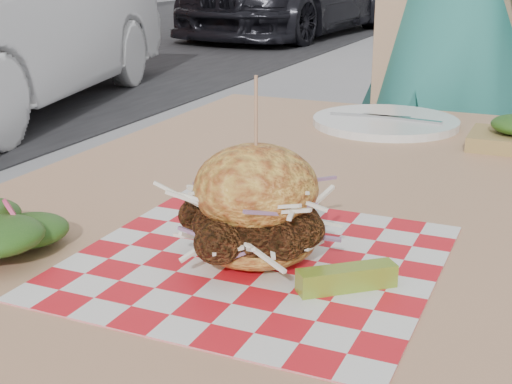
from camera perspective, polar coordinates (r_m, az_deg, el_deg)
diner at (r=2.02m, az=15.15°, el=12.03°), size 0.71×0.57×1.70m
patio_table at (r=0.99m, az=4.17°, el=-4.04°), size 0.80×1.20×0.75m
patio_chair at (r=2.00m, az=13.55°, el=3.33°), size 0.52×0.53×0.95m
paper_liner at (r=0.74m, az=-0.00°, el=-5.47°), size 0.36×0.36×0.00m
sandwich at (r=0.72m, az=-0.00°, el=-1.55°), size 0.17×0.17×0.19m
pickle_spear at (r=0.68m, az=7.27°, el=-6.85°), size 0.09×0.08×0.02m
place_setting at (r=1.36m, az=10.31°, el=5.55°), size 0.27×0.27×0.02m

